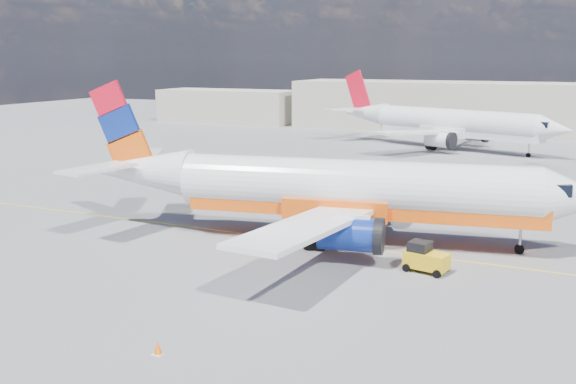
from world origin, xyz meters
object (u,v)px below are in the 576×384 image
at_px(second_jet, 448,123).
at_px(main_jet, 338,189).
at_px(gse_tug, 425,258).
at_px(traffic_cone, 158,348).

bearing_deg(second_jet, main_jet, -68.70).
bearing_deg(gse_tug, traffic_cone, -105.62).
bearing_deg(main_jet, gse_tug, -39.55).
xyz_separation_m(gse_tug, traffic_cone, (-7.69, -14.94, -0.53)).
bearing_deg(gse_tug, second_jet, 110.95).
xyz_separation_m(main_jet, traffic_cone, (-0.97, -18.76, -3.22)).
bearing_deg(main_jet, second_jet, 82.23).
relative_size(main_jet, second_jet, 1.04).
bearing_deg(main_jet, traffic_cone, -102.84).
relative_size(second_jet, traffic_cone, 57.95).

